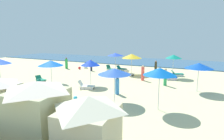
{
  "coord_description": "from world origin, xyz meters",
  "views": [
    {
      "loc": [
        9.56,
        -9.41,
        4.67
      ],
      "look_at": [
        0.93,
        9.59,
        0.93
      ],
      "focal_mm": 30.05,
      "sensor_mm": 36.0,
      "label": 1
    }
  ],
  "objects_px": {
    "beach_ball_0": "(75,98)",
    "beach_ball_1": "(79,68)",
    "beachgoer_1": "(91,66)",
    "cooler_box_2": "(86,67)",
    "beachgoer_5": "(156,67)",
    "cabana_4": "(38,112)",
    "beachgoer_3": "(117,85)",
    "umbrella_2": "(160,71)",
    "umbrella_7": "(199,66)",
    "beachgoer_0": "(143,73)",
    "lounge_chair_0_1": "(121,68)",
    "lounge_chair_6_1": "(41,79)",
    "beachgoer_4": "(66,63)",
    "umbrella_0": "(115,54)",
    "beachgoer_2": "(165,77)",
    "umbrella_4": "(132,56)",
    "umbrella_8": "(114,71)",
    "cabana_5": "(89,128)",
    "umbrella_6": "(51,63)",
    "lounge_chair_0_0": "(110,69)",
    "umbrella_5": "(174,57)",
    "lounge_chair_6_0": "(44,84)",
    "lounge_chair_5_0": "(171,77)",
    "lounge_chair_4_0": "(129,73)",
    "umbrella_3": "(90,63)",
    "lounge_chair_3_0": "(86,86)",
    "lounge_chair_5_1": "(177,74)"
  },
  "relations": [
    {
      "from": "beachgoer_4",
      "to": "umbrella_4",
      "type": "bearing_deg",
      "value": 19.12
    },
    {
      "from": "beachgoer_3",
      "to": "beachgoer_1",
      "type": "bearing_deg",
      "value": -156.44
    },
    {
      "from": "beachgoer_5",
      "to": "cooler_box_2",
      "type": "distance_m",
      "value": 10.19
    },
    {
      "from": "umbrella_0",
      "to": "lounge_chair_6_0",
      "type": "distance_m",
      "value": 11.88
    },
    {
      "from": "lounge_chair_5_0",
      "to": "umbrella_3",
      "type": "bearing_deg",
      "value": 119.94
    },
    {
      "from": "umbrella_0",
      "to": "umbrella_5",
      "type": "relative_size",
      "value": 0.88
    },
    {
      "from": "cabana_5",
      "to": "lounge_chair_0_1",
      "type": "bearing_deg",
      "value": 103.61
    },
    {
      "from": "cabana_4",
      "to": "lounge_chair_0_1",
      "type": "relative_size",
      "value": 1.79
    },
    {
      "from": "umbrella_0",
      "to": "lounge_chair_0_1",
      "type": "bearing_deg",
      "value": -18.87
    },
    {
      "from": "lounge_chair_4_0",
      "to": "beachgoer_5",
      "type": "height_order",
      "value": "beachgoer_5"
    },
    {
      "from": "beachgoer_1",
      "to": "beach_ball_1",
      "type": "distance_m",
      "value": 2.27
    },
    {
      "from": "umbrella_7",
      "to": "beachgoer_1",
      "type": "height_order",
      "value": "umbrella_7"
    },
    {
      "from": "beachgoer_1",
      "to": "beachgoer_0",
      "type": "bearing_deg",
      "value": -158.73
    },
    {
      "from": "cabana_4",
      "to": "cooler_box_2",
      "type": "bearing_deg",
      "value": 111.96
    },
    {
      "from": "lounge_chair_5_0",
      "to": "lounge_chair_6_1",
      "type": "distance_m",
      "value": 13.94
    },
    {
      "from": "cabana_4",
      "to": "beach_ball_1",
      "type": "relative_size",
      "value": 7.24
    },
    {
      "from": "umbrella_3",
      "to": "lounge_chair_3_0",
      "type": "height_order",
      "value": "umbrella_3"
    },
    {
      "from": "beachgoer_1",
      "to": "umbrella_2",
      "type": "bearing_deg",
      "value": 176.98
    },
    {
      "from": "beachgoer_3",
      "to": "lounge_chair_0_1",
      "type": "bearing_deg",
      "value": -178.22
    },
    {
      "from": "lounge_chair_4_0",
      "to": "umbrella_8",
      "type": "bearing_deg",
      "value": -148.07
    },
    {
      "from": "beach_ball_0",
      "to": "beach_ball_1",
      "type": "relative_size",
      "value": 0.8
    },
    {
      "from": "umbrella_5",
      "to": "beachgoer_1",
      "type": "relative_size",
      "value": 1.72
    },
    {
      "from": "umbrella_7",
      "to": "cooler_box_2",
      "type": "distance_m",
      "value": 16.55
    },
    {
      "from": "beachgoer_1",
      "to": "cooler_box_2",
      "type": "xyz_separation_m",
      "value": [
        -1.8,
        1.46,
        -0.51
      ]
    },
    {
      "from": "umbrella_0",
      "to": "umbrella_4",
      "type": "height_order",
      "value": "umbrella_4"
    },
    {
      "from": "lounge_chair_0_1",
      "to": "lounge_chair_3_0",
      "type": "bearing_deg",
      "value": -162.27
    },
    {
      "from": "lounge_chair_5_0",
      "to": "beachgoer_0",
      "type": "xyz_separation_m",
      "value": [
        -2.74,
        -1.47,
        0.5
      ]
    },
    {
      "from": "umbrella_6",
      "to": "lounge_chair_0_0",
      "type": "bearing_deg",
      "value": 75.21
    },
    {
      "from": "umbrella_6",
      "to": "cooler_box_2",
      "type": "xyz_separation_m",
      "value": [
        -1.86,
        9.29,
        -1.88
      ]
    },
    {
      "from": "umbrella_6",
      "to": "umbrella_8",
      "type": "distance_m",
      "value": 8.24
    },
    {
      "from": "umbrella_6",
      "to": "beachgoer_5",
      "type": "distance_m",
      "value": 13.58
    },
    {
      "from": "umbrella_0",
      "to": "beachgoer_5",
      "type": "bearing_deg",
      "value": 3.07
    },
    {
      "from": "cabana_5",
      "to": "lounge_chair_0_1",
      "type": "xyz_separation_m",
      "value": [
        -6.1,
        18.66,
        -1.09
      ]
    },
    {
      "from": "cabana_5",
      "to": "umbrella_6",
      "type": "relative_size",
      "value": 1.04
    },
    {
      "from": "beachgoer_0",
      "to": "umbrella_8",
      "type": "bearing_deg",
      "value": 151.1
    },
    {
      "from": "beach_ball_0",
      "to": "beach_ball_1",
      "type": "height_order",
      "value": "beach_ball_1"
    },
    {
      "from": "lounge_chair_5_1",
      "to": "cooler_box_2",
      "type": "relative_size",
      "value": 3.22
    },
    {
      "from": "lounge_chair_0_1",
      "to": "lounge_chair_6_1",
      "type": "distance_m",
      "value": 11.17
    },
    {
      "from": "cabana_4",
      "to": "beachgoer_4",
      "type": "distance_m",
      "value": 19.95
    },
    {
      "from": "beachgoer_2",
      "to": "umbrella_8",
      "type": "bearing_deg",
      "value": 118.44
    },
    {
      "from": "lounge_chair_5_1",
      "to": "umbrella_7",
      "type": "height_order",
      "value": "umbrella_7"
    },
    {
      "from": "umbrella_3",
      "to": "lounge_chair_5_0",
      "type": "bearing_deg",
      "value": 39.87
    },
    {
      "from": "umbrella_8",
      "to": "beachgoer_1",
      "type": "bearing_deg",
      "value": 128.09
    },
    {
      "from": "cabana_5",
      "to": "lounge_chair_5_0",
      "type": "distance_m",
      "value": 15.3
    },
    {
      "from": "umbrella_0",
      "to": "beachgoer_2",
      "type": "relative_size",
      "value": 1.4
    },
    {
      "from": "umbrella_2",
      "to": "beachgoer_0",
      "type": "relative_size",
      "value": 1.66
    },
    {
      "from": "lounge_chair_4_0",
      "to": "umbrella_5",
      "type": "relative_size",
      "value": 0.5
    },
    {
      "from": "beachgoer_1",
      "to": "cooler_box_2",
      "type": "bearing_deg",
      "value": 0.69
    },
    {
      "from": "lounge_chair_6_0",
      "to": "umbrella_8",
      "type": "distance_m",
      "value": 8.27
    },
    {
      "from": "beach_ball_1",
      "to": "beachgoer_5",
      "type": "bearing_deg",
      "value": 13.7
    }
  ]
}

